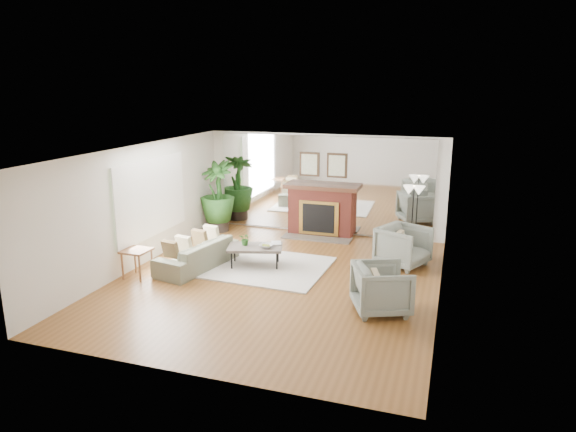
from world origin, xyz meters
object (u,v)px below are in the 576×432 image
(armchair_front, at_px, (382,289))
(potted_ficus, at_px, (217,194))
(side_table, at_px, (137,254))
(fireplace, at_px, (321,209))
(sofa, at_px, (197,254))
(armchair_back, at_px, (403,246))
(floor_lamp, at_px, (414,195))
(coffee_table, at_px, (255,248))

(armchair_front, bearing_deg, potted_ficus, 29.63)
(side_table, bearing_deg, potted_ficus, 89.18)
(armchair_front, bearing_deg, side_table, 65.93)
(fireplace, relative_size, sofa, 1.06)
(potted_ficus, bearing_deg, armchair_back, -14.05)
(fireplace, height_order, side_table, fireplace)
(armchair_back, height_order, side_table, armchair_back)
(side_table, bearing_deg, floor_lamp, 34.98)
(sofa, bearing_deg, floor_lamp, 133.52)
(armchair_back, height_order, potted_ficus, potted_ficus)
(fireplace, bearing_deg, armchair_front, -62.55)
(sofa, height_order, armchair_front, armchair_front)
(side_table, bearing_deg, fireplace, 56.17)
(fireplace, distance_m, coffee_table, 2.77)
(armchair_front, xyz_separation_m, side_table, (-4.75, 0.09, 0.07))
(armchair_front, relative_size, potted_ficus, 0.49)
(coffee_table, xyz_separation_m, floor_lamp, (2.95, 2.15, 0.87))
(side_table, bearing_deg, coffee_table, 33.21)
(armchair_back, height_order, armchair_front, armchair_back)
(armchair_front, bearing_deg, coffee_table, 40.82)
(coffee_table, distance_m, floor_lamp, 3.76)
(coffee_table, relative_size, floor_lamp, 0.83)
(fireplace, height_order, floor_lamp, fireplace)
(armchair_front, distance_m, potted_ficus, 5.95)
(coffee_table, xyz_separation_m, sofa, (-1.11, -0.42, -0.12))
(coffee_table, xyz_separation_m, potted_ficus, (-1.91, 2.22, 0.56))
(armchair_back, xyz_separation_m, floor_lamp, (0.06, 1.13, 0.85))
(sofa, xyz_separation_m, potted_ficus, (-0.80, 2.65, 0.69))
(sofa, height_order, potted_ficus, potted_ficus)
(coffee_table, bearing_deg, side_table, -146.79)
(armchair_front, relative_size, floor_lamp, 0.60)
(sofa, bearing_deg, armchair_front, 87.41)
(side_table, bearing_deg, sofa, 45.28)
(sofa, distance_m, side_table, 1.22)
(sofa, relative_size, floor_lamp, 1.30)
(sofa, relative_size, armchair_back, 2.09)
(potted_ficus, distance_m, floor_lamp, 4.87)
(potted_ficus, xyz_separation_m, floor_lamp, (4.86, -0.07, 0.30))
(armchair_back, relative_size, side_table, 1.64)
(armchair_front, bearing_deg, armchair_back, -25.33)
(potted_ficus, relative_size, floor_lamp, 1.22)
(armchair_back, bearing_deg, potted_ficus, 101.23)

